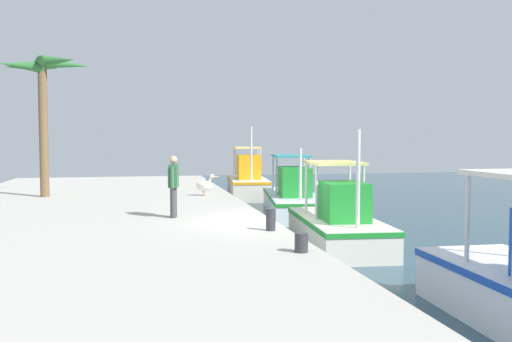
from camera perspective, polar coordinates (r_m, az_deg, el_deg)
quay_pier at (r=14.20m, az=-18.23°, el=-7.10°), size 36.00×10.00×0.80m
fishing_boat_nearest at (r=27.59m, az=-0.84°, el=-1.24°), size 5.23×2.30×3.50m
fishing_boat_second at (r=21.51m, az=3.79°, el=-2.82°), size 6.62×2.84×2.61m
fishing_boat_third at (r=15.17m, az=8.49°, el=-5.47°), size 4.98×2.29×3.16m
pelican at (r=20.74m, az=-5.31°, el=-1.46°), size 0.53×0.96×0.82m
fisherman_standing at (r=15.12m, az=-8.50°, el=-1.28°), size 0.61×0.31×1.68m
mooring_bollard_nearest at (r=12.90m, az=1.53°, el=-5.02°), size 0.22×0.22×0.51m
mooring_bollard_second at (r=10.53m, az=4.69°, el=-7.36°), size 0.26×0.26×0.36m
palm_tree at (r=21.79m, az=-21.00°, el=8.90°), size 3.05×3.16×5.16m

